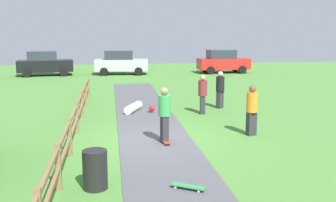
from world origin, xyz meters
TOP-DOWN VIEW (x-y plane):
  - ground_plane at (0.00, 0.00)m, footprint 60.00×60.00m
  - asphalt_path at (0.00, 0.00)m, footprint 2.40×28.00m
  - wooden_fence at (-2.60, 0.00)m, footprint 0.12×18.12m
  - trash_bin at (-1.80, -3.86)m, footprint 0.56×0.56m
  - skater_riding at (0.24, -0.39)m, footprint 0.43×0.82m
  - skater_fallen at (-0.38, 4.68)m, footprint 1.36×1.47m
  - skateboard_loose at (0.27, -4.24)m, footprint 0.78×0.60m
  - bystander_maroon at (2.46, 3.92)m, footprint 0.42×0.42m
  - bystander_black at (3.54, 5.05)m, footprint 0.54×0.54m
  - bystander_orange at (3.31, 0.18)m, footprint 0.48×0.48m
  - parked_car_silver at (-0.57, 19.98)m, footprint 4.30×2.21m
  - parked_car_black at (-6.51, 19.97)m, footprint 4.38×2.41m
  - parked_car_red at (7.87, 19.97)m, footprint 4.27×2.15m

SIDE VIEW (x-z plane):
  - ground_plane at x=0.00m, z-range 0.00..0.00m
  - asphalt_path at x=0.00m, z-range 0.00..0.02m
  - skateboard_loose at x=0.27m, z-range 0.05..0.13m
  - skater_fallen at x=-0.38m, z-range 0.02..0.38m
  - trash_bin at x=-1.80m, z-range 0.00..0.90m
  - wooden_fence at x=-2.60m, z-range 0.12..1.22m
  - bystander_maroon at x=2.46m, z-range 0.08..1.76m
  - bystander_black at x=3.54m, z-range 0.09..1.78m
  - bystander_orange at x=3.31m, z-range 0.09..1.82m
  - parked_car_silver at x=-0.57m, z-range 0.00..1.92m
  - parked_car_black at x=-6.51m, z-range 0.00..1.92m
  - parked_car_red at x=7.87m, z-range 0.00..1.92m
  - skater_riding at x=0.24m, z-range 0.12..1.89m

